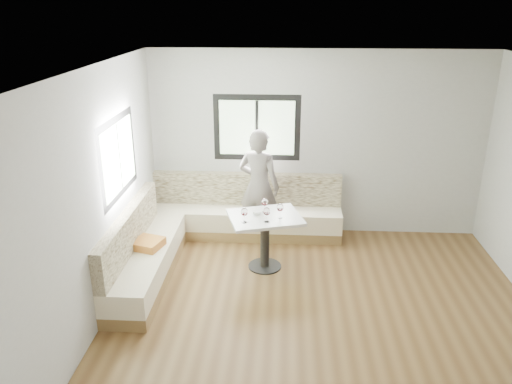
# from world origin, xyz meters

# --- Properties ---
(room) EXTENTS (5.01, 5.01, 2.81)m
(room) POSITION_xyz_m (-0.08, 0.08, 1.41)
(room) COLOR brown
(room) RESTS_ON ground
(banquette) EXTENTS (2.90, 2.80, 0.95)m
(banquette) POSITION_xyz_m (-1.59, 1.63, 0.33)
(banquette) COLOR olive
(banquette) RESTS_ON ground
(table) EXTENTS (1.10, 0.96, 0.76)m
(table) POSITION_xyz_m (-0.72, 1.25, 0.57)
(table) COLOR black
(table) RESTS_ON ground
(person) EXTENTS (0.74, 0.61, 1.73)m
(person) POSITION_xyz_m (-0.85, 2.09, 0.87)
(person) COLOR #675F5C
(person) RESTS_ON ground
(olive_ramekin) EXTENTS (0.11, 0.11, 0.04)m
(olive_ramekin) POSITION_xyz_m (-0.83, 1.31, 0.78)
(olive_ramekin) COLOR white
(olive_ramekin) RESTS_ON table
(wine_glass_a) EXTENTS (0.09, 0.09, 0.20)m
(wine_glass_a) POSITION_xyz_m (-0.97, 1.03, 0.90)
(wine_glass_a) COLOR white
(wine_glass_a) RESTS_ON table
(wine_glass_b) EXTENTS (0.09, 0.09, 0.20)m
(wine_glass_b) POSITION_xyz_m (-0.69, 1.06, 0.90)
(wine_glass_b) COLOR white
(wine_glass_b) RESTS_ON table
(wine_glass_c) EXTENTS (0.09, 0.09, 0.20)m
(wine_glass_c) POSITION_xyz_m (-0.52, 1.20, 0.90)
(wine_glass_c) COLOR white
(wine_glass_c) RESTS_ON table
(wine_glass_d) EXTENTS (0.09, 0.09, 0.20)m
(wine_glass_d) POSITION_xyz_m (-0.73, 1.38, 0.90)
(wine_glass_d) COLOR white
(wine_glass_d) RESTS_ON table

